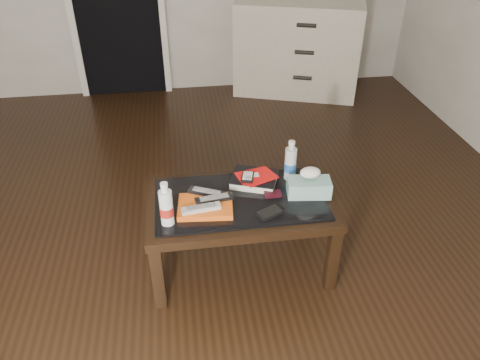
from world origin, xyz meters
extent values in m
plane|color=black|center=(0.00, 0.00, 0.00)|extent=(5.00, 5.00, 0.00)
cube|color=black|center=(-0.08, -0.45, 0.20)|extent=(0.06, 0.06, 0.40)
cube|color=black|center=(0.84, -0.45, 0.20)|extent=(0.06, 0.06, 0.40)
cube|color=black|center=(-0.08, 0.07, 0.20)|extent=(0.06, 0.06, 0.40)
cube|color=black|center=(0.84, 0.07, 0.20)|extent=(0.06, 0.06, 0.40)
cube|color=black|center=(0.38, -0.19, 0.43)|extent=(1.00, 0.60, 0.05)
cube|color=black|center=(0.38, -0.19, 0.46)|extent=(0.90, 0.50, 0.01)
cube|color=beige|center=(1.31, 2.23, 0.45)|extent=(1.30, 0.86, 0.90)
cylinder|color=black|center=(1.31, 1.97, 0.25)|extent=(0.18, 0.10, 0.04)
cylinder|color=black|center=(1.31, 1.97, 0.50)|extent=(0.18, 0.10, 0.04)
cylinder|color=black|center=(1.31, 1.97, 0.75)|extent=(0.18, 0.10, 0.04)
cube|color=#E35B15|center=(0.19, -0.26, 0.48)|extent=(0.30, 0.24, 0.03)
cube|color=#BBBBC0|center=(0.17, -0.31, 0.50)|extent=(0.20, 0.08, 0.02)
cube|color=black|center=(0.24, -0.23, 0.50)|extent=(0.21, 0.08, 0.02)
cube|color=black|center=(0.21, -0.17, 0.50)|extent=(0.20, 0.13, 0.02)
cube|color=black|center=(0.48, -0.06, 0.48)|extent=(0.30, 0.27, 0.05)
cube|color=red|center=(0.48, -0.06, 0.51)|extent=(0.22, 0.18, 0.01)
cube|color=black|center=(0.44, -0.08, 0.52)|extent=(0.09, 0.12, 0.02)
cube|color=black|center=(0.56, -0.20, 0.47)|extent=(0.09, 0.05, 0.02)
cube|color=black|center=(0.51, -0.36, 0.47)|extent=(0.14, 0.12, 0.02)
cylinder|color=white|center=(0.00, -0.35, 0.58)|extent=(0.07, 0.07, 0.24)
cylinder|color=silver|center=(0.69, -0.04, 0.58)|extent=(0.07, 0.07, 0.24)
cube|color=#217B7A|center=(0.76, -0.21, 0.51)|extent=(0.24, 0.15, 0.09)
camera|label=1|loc=(0.09, -2.20, 1.93)|focal=35.00mm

